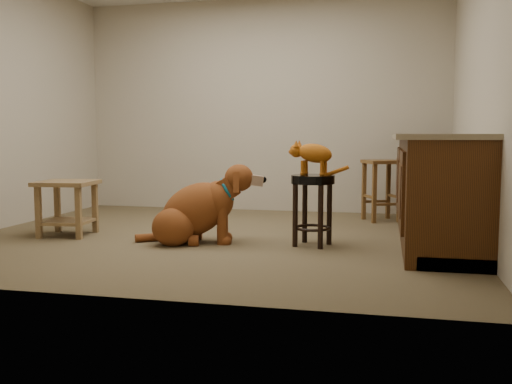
% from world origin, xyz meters
% --- Properties ---
extents(floor, '(4.50, 4.00, 0.01)m').
position_xyz_m(floor, '(0.00, 0.00, 0.00)').
color(floor, brown).
rests_on(floor, ground).
extents(room_shell, '(4.54, 4.04, 2.62)m').
position_xyz_m(room_shell, '(0.00, 0.00, 1.68)').
color(room_shell, '#B7AB93').
rests_on(room_shell, ground).
extents(cabinet_run, '(0.70, 2.56, 0.94)m').
position_xyz_m(cabinet_run, '(1.94, 0.30, 0.44)').
color(cabinet_run, '#42220B').
rests_on(cabinet_run, ground).
extents(padded_stool, '(0.37, 0.37, 0.60)m').
position_xyz_m(padded_stool, '(0.91, -0.19, 0.43)').
color(padded_stool, black).
rests_on(padded_stool, ground).
extents(wood_stool, '(0.48, 0.48, 0.67)m').
position_xyz_m(wood_stool, '(1.47, 1.40, 0.35)').
color(wood_stool, brown).
rests_on(wood_stool, ground).
extents(side_table, '(0.54, 0.54, 0.51)m').
position_xyz_m(side_table, '(-1.38, -0.20, 0.34)').
color(side_table, brown).
rests_on(side_table, ground).
extents(golden_retriever, '(1.14, 0.63, 0.73)m').
position_xyz_m(golden_retriever, '(-0.09, -0.27, 0.27)').
color(golden_retriever, brown).
rests_on(golden_retriever, ground).
extents(tabby_kitten, '(0.52, 0.22, 0.32)m').
position_xyz_m(tabby_kitten, '(0.90, -0.19, 0.77)').
color(tabby_kitten, '#A15010').
rests_on(tabby_kitten, padded_stool).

